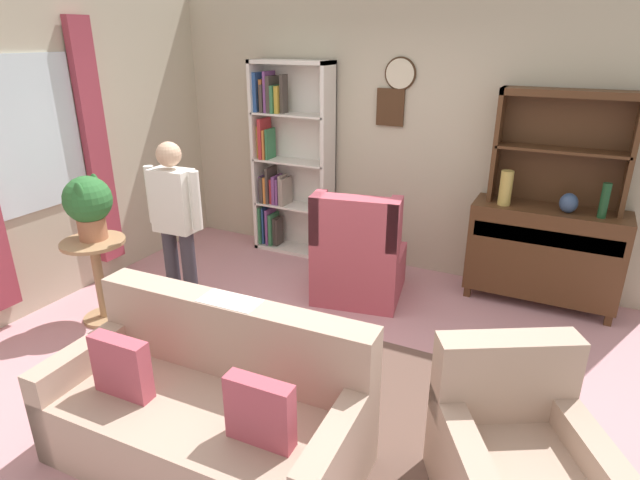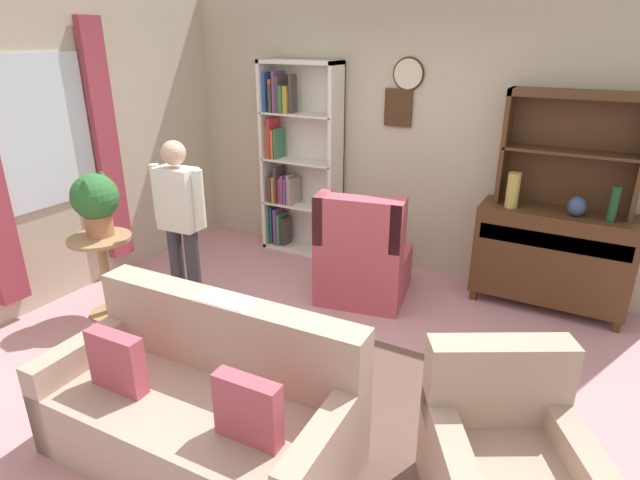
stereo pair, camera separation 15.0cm
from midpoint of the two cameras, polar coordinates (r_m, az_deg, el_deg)
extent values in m
cube|color=#C68C93|center=(4.11, -3.64, -13.26)|extent=(5.40, 4.60, 0.02)
cube|color=#BCB299|center=(5.40, 7.62, 11.40)|extent=(5.00, 0.06, 2.80)
cylinder|color=beige|center=(5.28, 7.95, 17.61)|extent=(0.28, 0.03, 0.28)
torus|color=#382314|center=(5.28, 7.95, 17.61)|extent=(0.31, 0.02, 0.31)
cube|color=#422816|center=(5.33, 6.89, 14.24)|extent=(0.28, 0.03, 0.36)
cube|color=#BCB299|center=(5.24, -29.03, 8.62)|extent=(0.06, 4.20, 2.80)
cube|color=silver|center=(5.14, -29.73, 10.02)|extent=(0.02, 0.90, 1.30)
cube|color=#9E3847|center=(5.48, -24.10, 9.36)|extent=(0.08, 0.24, 2.30)
cube|color=brown|center=(3.81, -3.29, -16.16)|extent=(2.99, 1.72, 0.01)
cube|color=silver|center=(5.97, -7.39, 8.95)|extent=(0.04, 0.30, 2.10)
cube|color=silver|center=(5.55, 0.11, 8.16)|extent=(0.04, 0.30, 2.10)
cube|color=silver|center=(5.61, -4.04, 18.90)|extent=(0.90, 0.30, 0.04)
cube|color=silver|center=(6.06, -3.54, -0.95)|extent=(0.90, 0.30, 0.04)
cube|color=silver|center=(5.87, -3.06, 8.88)|extent=(0.90, 0.01, 2.10)
cube|color=silver|center=(5.88, -3.65, 3.79)|extent=(0.86, 0.30, 0.02)
cube|color=#337247|center=(6.15, -6.88, 1.79)|extent=(0.03, 0.22, 0.44)
cube|color=#284C8C|center=(6.14, -6.63, 1.71)|extent=(0.02, 0.16, 0.43)
cube|color=#3F3833|center=(6.14, -6.37, 1.10)|extent=(0.03, 0.12, 0.30)
cube|color=#723F7F|center=(6.11, -6.13, 1.56)|extent=(0.03, 0.21, 0.42)
cube|color=#337247|center=(6.09, -5.78, 1.26)|extent=(0.04, 0.20, 0.37)
cube|color=#3F3833|center=(6.08, -5.48, 1.03)|extent=(0.03, 0.14, 0.33)
cube|color=#3F3833|center=(6.07, -5.20, 0.94)|extent=(0.02, 0.16, 0.32)
cube|color=silver|center=(5.75, -3.77, 8.59)|extent=(0.86, 0.30, 0.02)
cube|color=#723F7F|center=(6.02, -7.06, 5.63)|extent=(0.03, 0.11, 0.29)
cube|color=#3F3833|center=(6.00, -6.71, 5.59)|extent=(0.04, 0.22, 0.29)
cube|color=#CC7233|center=(5.97, -6.35, 5.58)|extent=(0.03, 0.21, 0.30)
cube|color=#3F3833|center=(5.94, -6.09, 6.06)|extent=(0.03, 0.22, 0.41)
cube|color=#B22D33|center=(5.94, -5.78, 5.42)|extent=(0.03, 0.17, 0.28)
cube|color=#723F7F|center=(5.91, -5.44, 5.55)|extent=(0.04, 0.20, 0.32)
cube|color=#723F7F|center=(5.89, -5.09, 5.39)|extent=(0.03, 0.20, 0.30)
cube|color=gray|center=(5.87, -4.81, 5.54)|extent=(0.03, 0.18, 0.33)
cube|color=gray|center=(5.85, -4.46, 5.35)|extent=(0.03, 0.23, 0.30)
cube|color=silver|center=(5.65, -3.90, 13.58)|extent=(0.86, 0.30, 0.02)
cube|color=gold|center=(5.90, -7.25, 10.63)|extent=(0.04, 0.11, 0.35)
cube|color=#B22D33|center=(5.86, -6.84, 11.02)|extent=(0.04, 0.22, 0.44)
cube|color=#CC7233|center=(5.85, -6.49, 10.42)|extent=(0.03, 0.21, 0.32)
cube|color=#337247|center=(5.83, -6.21, 10.46)|extent=(0.02, 0.19, 0.33)
cube|color=#284C8C|center=(5.82, -7.49, 15.79)|extent=(0.04, 0.19, 0.41)
cube|color=#CC7233|center=(5.80, -7.06, 15.44)|extent=(0.04, 0.11, 0.34)
cube|color=#3F3833|center=(5.78, -6.70, 15.19)|extent=(0.03, 0.23, 0.29)
cube|color=#723F7F|center=(5.75, -6.36, 15.84)|extent=(0.03, 0.21, 0.42)
cube|color=#3F3833|center=(5.73, -5.99, 15.61)|extent=(0.04, 0.22, 0.38)
cube|color=#337247|center=(5.71, -5.58, 15.14)|extent=(0.03, 0.23, 0.28)
cube|color=gold|center=(5.69, -5.20, 15.10)|extent=(0.04, 0.18, 0.28)
cube|color=#3F3833|center=(5.65, -4.78, 15.66)|extent=(0.04, 0.11, 0.39)
cube|color=#4C2D19|center=(5.10, 22.55, -1.15)|extent=(1.30, 0.45, 0.82)
cube|color=#4C2D19|center=(5.18, 15.06, -5.41)|extent=(0.06, 0.06, 0.10)
cube|color=#4C2D19|center=(5.13, 28.30, -7.69)|extent=(0.06, 0.06, 0.10)
cube|color=#4C2D19|center=(5.49, 15.85, -3.90)|extent=(0.06, 0.06, 0.10)
cube|color=#4C2D19|center=(5.45, 28.31, -6.02)|extent=(0.06, 0.06, 0.10)
cube|color=#3D2414|center=(4.82, 22.65, 0.19)|extent=(1.20, 0.01, 0.14)
cube|color=#4C2D19|center=(4.98, 18.03, 9.93)|extent=(0.04, 0.26, 1.00)
cube|color=#4C2D19|center=(4.93, 30.30, 7.96)|extent=(0.04, 0.26, 1.00)
cube|color=#4C2D19|center=(4.86, 25.01, 14.39)|extent=(1.10, 0.26, 0.06)
cube|color=#4C2D19|center=(4.93, 24.15, 9.00)|extent=(1.06, 0.26, 0.02)
cube|color=#4C2D19|center=(5.05, 24.25, 9.25)|extent=(1.10, 0.01, 1.00)
cylinder|color=tan|center=(4.88, 18.86, 5.42)|extent=(0.11, 0.11, 0.31)
ellipsoid|color=#33476B|center=(4.87, 24.81, 3.70)|extent=(0.15, 0.15, 0.17)
cylinder|color=#194223|center=(4.84, 27.95, 3.83)|extent=(0.07, 0.07, 0.30)
cube|color=tan|center=(3.27, -13.78, -19.76)|extent=(1.83, 0.92, 0.42)
cube|color=tan|center=(3.20, -10.92, -10.37)|extent=(1.81, 0.27, 0.48)
cube|color=tan|center=(3.70, -24.43, -13.96)|extent=(0.17, 0.85, 0.60)
cube|color=tan|center=(2.87, 0.50, -23.55)|extent=(0.17, 0.85, 0.60)
cube|color=#B74C5B|center=(3.23, -22.23, -12.75)|extent=(0.36, 0.11, 0.36)
cube|color=#B74C5B|center=(2.73, -8.26, -18.14)|extent=(0.36, 0.11, 0.36)
cube|color=white|center=(3.09, -11.23, -6.55)|extent=(0.37, 0.19, 0.00)
cube|color=tan|center=(3.00, 18.24, -14.03)|extent=(0.74, 0.53, 0.48)
cube|color=tan|center=(2.93, 13.45, -23.82)|extent=(0.51, 0.75, 0.55)
cube|color=tan|center=(3.14, 25.05, -21.92)|extent=(0.51, 0.75, 0.55)
cube|color=#B74C5B|center=(5.00, 3.54, -3.64)|extent=(0.91, 0.93, 0.42)
cube|color=#B74C5B|center=(4.52, 2.85, 0.83)|extent=(0.80, 0.34, 0.63)
cube|color=#B74C5B|center=(4.47, 7.24, 1.71)|extent=(0.15, 0.29, 0.44)
cube|color=#B74C5B|center=(4.61, -1.13, 2.51)|extent=(0.15, 0.29, 0.44)
cylinder|color=#A87F56|center=(4.76, -24.48, -0.23)|extent=(0.52, 0.52, 0.03)
cylinder|color=#A87F56|center=(4.89, -23.81, -4.26)|extent=(0.08, 0.08, 0.71)
cylinder|color=#A87F56|center=(5.04, -23.23, -7.76)|extent=(0.36, 0.36, 0.03)
cylinder|color=#AD6B4C|center=(4.76, -24.51, 1.16)|extent=(0.23, 0.23, 0.18)
sphere|color=#2D6B33|center=(4.69, -24.97, 4.04)|extent=(0.39, 0.39, 0.39)
ellipsoid|color=#2D6B33|center=(4.55, -25.68, 4.06)|extent=(0.11, 0.07, 0.27)
ellipsoid|color=#2D6B33|center=(4.79, -24.22, 5.06)|extent=(0.11, 0.07, 0.27)
cylinder|color=beige|center=(4.77, -20.36, -8.47)|extent=(0.14, 0.14, 0.11)
sphere|color=#235B2D|center=(4.70, -20.60, -6.84)|extent=(0.24, 0.24, 0.24)
ellipsoid|color=#235B2D|center=(4.67, -21.64, -6.76)|extent=(0.07, 0.04, 0.17)
ellipsoid|color=#235B2D|center=(4.71, -21.61, -6.49)|extent=(0.07, 0.04, 0.17)
ellipsoid|color=#235B2D|center=(4.72, -21.55, -6.43)|extent=(0.07, 0.04, 0.17)
ellipsoid|color=#235B2D|center=(4.71, -19.73, -6.22)|extent=(0.07, 0.04, 0.17)
cylinder|color=#38333D|center=(4.71, -16.69, -3.52)|extent=(0.13, 0.13, 0.82)
cylinder|color=#38333D|center=(4.60, -14.95, -3.93)|extent=(0.13, 0.13, 0.82)
cube|color=silver|center=(4.42, -16.70, 4.16)|extent=(0.35, 0.22, 0.52)
sphere|color=tan|center=(4.33, -17.24, 8.96)|extent=(0.21, 0.21, 0.20)
cylinder|color=silver|center=(4.56, -18.89, 4.74)|extent=(0.08, 0.08, 0.48)
cylinder|color=silver|center=(4.28, -14.44, 4.19)|extent=(0.08, 0.08, 0.48)
cube|color=#4C2D19|center=(3.74, -6.26, -9.62)|extent=(0.80, 0.50, 0.03)
cube|color=#4C2D19|center=(3.90, -12.61, -12.32)|extent=(0.05, 0.05, 0.39)
cube|color=#4C2D19|center=(3.54, -2.86, -15.62)|extent=(0.05, 0.05, 0.39)
cube|color=#4C2D19|center=(4.19, -8.83, -9.45)|extent=(0.05, 0.05, 0.39)
cube|color=#4C2D19|center=(3.86, 0.41, -12.11)|extent=(0.05, 0.05, 0.39)
cube|color=#B22D33|center=(3.77, -6.59, -8.84)|extent=(0.17, 0.14, 0.03)
cube|color=gray|center=(3.75, -6.56, -8.53)|extent=(0.20, 0.15, 0.03)
cube|color=#337247|center=(3.75, -6.62, -8.14)|extent=(0.21, 0.14, 0.02)
cube|color=gray|center=(3.73, -6.51, -7.92)|extent=(0.16, 0.16, 0.02)
camera|label=1|loc=(0.08, -91.14, -0.45)|focal=29.19mm
camera|label=2|loc=(0.08, 88.86, 0.45)|focal=29.19mm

